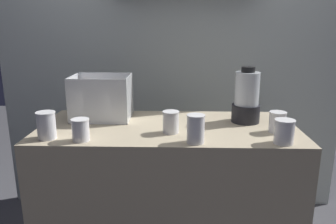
{
  "coord_description": "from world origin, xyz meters",
  "views": [
    {
      "loc": [
        0.05,
        -1.72,
        1.44
      ],
      "look_at": [
        0.0,
        0.0,
        0.98
      ],
      "focal_mm": 35.26,
      "sensor_mm": 36.0,
      "label": 1
    }
  ],
  "objects_px": {
    "juice_cup_beet_far_left": "(47,127)",
    "juice_cup_beet_right": "(196,131)",
    "juice_cup_mango_middle": "(171,123)",
    "juice_cup_pomegranate_left": "(81,131)",
    "carrot_display_bin": "(102,105)",
    "blender_pitcher": "(246,99)",
    "juice_cup_orange_rightmost": "(277,123)",
    "juice_cup_orange_far_right": "(284,133)"
  },
  "relations": [
    {
      "from": "juice_cup_beet_far_left",
      "to": "juice_cup_beet_right",
      "type": "xyz_separation_m",
      "value": [
        0.72,
        -0.04,
        -0.0
      ]
    },
    {
      "from": "juice_cup_beet_far_left",
      "to": "juice_cup_mango_middle",
      "type": "bearing_deg",
      "value": 10.16
    },
    {
      "from": "juice_cup_pomegranate_left",
      "to": "juice_cup_beet_right",
      "type": "xyz_separation_m",
      "value": [
        0.55,
        -0.01,
        0.01
      ]
    },
    {
      "from": "carrot_display_bin",
      "to": "juice_cup_beet_far_left",
      "type": "distance_m",
      "value": 0.41
    },
    {
      "from": "blender_pitcher",
      "to": "juice_cup_mango_middle",
      "type": "bearing_deg",
      "value": -153.63
    },
    {
      "from": "juice_cup_beet_far_left",
      "to": "juice_cup_mango_middle",
      "type": "xyz_separation_m",
      "value": [
        0.6,
        0.11,
        -0.01
      ]
    },
    {
      "from": "blender_pitcher",
      "to": "juice_cup_orange_rightmost",
      "type": "bearing_deg",
      "value": -55.27
    },
    {
      "from": "carrot_display_bin",
      "to": "juice_cup_mango_middle",
      "type": "xyz_separation_m",
      "value": [
        0.41,
        -0.26,
        -0.03
      ]
    },
    {
      "from": "carrot_display_bin",
      "to": "juice_cup_orange_rightmost",
      "type": "bearing_deg",
      "value": -13.44
    },
    {
      "from": "carrot_display_bin",
      "to": "blender_pitcher",
      "type": "distance_m",
      "value": 0.84
    },
    {
      "from": "carrot_display_bin",
      "to": "juice_cup_beet_far_left",
      "type": "xyz_separation_m",
      "value": [
        -0.19,
        -0.36,
        -0.02
      ]
    },
    {
      "from": "juice_cup_beet_right",
      "to": "juice_cup_orange_far_right",
      "type": "height_order",
      "value": "juice_cup_beet_right"
    },
    {
      "from": "carrot_display_bin",
      "to": "juice_cup_mango_middle",
      "type": "relative_size",
      "value": 2.95
    },
    {
      "from": "juice_cup_pomegranate_left",
      "to": "juice_cup_orange_rightmost",
      "type": "xyz_separation_m",
      "value": [
        0.97,
        0.16,
        -0.0
      ]
    },
    {
      "from": "juice_cup_beet_right",
      "to": "juice_cup_orange_rightmost",
      "type": "bearing_deg",
      "value": 21.67
    },
    {
      "from": "juice_cup_orange_rightmost",
      "to": "juice_cup_beet_far_left",
      "type": "bearing_deg",
      "value": -173.37
    },
    {
      "from": "juice_cup_beet_far_left",
      "to": "juice_cup_orange_rightmost",
      "type": "distance_m",
      "value": 1.15
    },
    {
      "from": "juice_cup_orange_rightmost",
      "to": "juice_cup_beet_right",
      "type": "bearing_deg",
      "value": -158.33
    },
    {
      "from": "juice_cup_orange_far_right",
      "to": "juice_cup_pomegranate_left",
      "type": "bearing_deg",
      "value": 179.4
    },
    {
      "from": "juice_cup_orange_far_right",
      "to": "juice_cup_orange_rightmost",
      "type": "xyz_separation_m",
      "value": [
        0.02,
        0.17,
        -0.01
      ]
    },
    {
      "from": "carrot_display_bin",
      "to": "juice_cup_orange_far_right",
      "type": "xyz_separation_m",
      "value": [
        0.94,
        -0.4,
        -0.02
      ]
    },
    {
      "from": "juice_cup_pomegranate_left",
      "to": "juice_cup_mango_middle",
      "type": "distance_m",
      "value": 0.45
    },
    {
      "from": "juice_cup_beet_far_left",
      "to": "juice_cup_orange_far_right",
      "type": "relative_size",
      "value": 1.16
    },
    {
      "from": "juice_cup_mango_middle",
      "to": "blender_pitcher",
      "type": "bearing_deg",
      "value": 26.37
    },
    {
      "from": "blender_pitcher",
      "to": "juice_cup_orange_rightmost",
      "type": "relative_size",
      "value": 2.91
    },
    {
      "from": "juice_cup_beet_far_left",
      "to": "juice_cup_orange_rightmost",
      "type": "bearing_deg",
      "value": 6.63
    },
    {
      "from": "juice_cup_beet_right",
      "to": "blender_pitcher",
      "type": "bearing_deg",
      "value": 49.51
    },
    {
      "from": "carrot_display_bin",
      "to": "blender_pitcher",
      "type": "height_order",
      "value": "blender_pitcher"
    },
    {
      "from": "juice_cup_pomegranate_left",
      "to": "juice_cup_mango_middle",
      "type": "xyz_separation_m",
      "value": [
        0.43,
        0.13,
        0.0
      ]
    },
    {
      "from": "juice_cup_beet_far_left",
      "to": "juice_cup_orange_rightmost",
      "type": "relative_size",
      "value": 1.24
    },
    {
      "from": "juice_cup_beet_far_left",
      "to": "juice_cup_beet_right",
      "type": "distance_m",
      "value": 0.72
    },
    {
      "from": "juice_cup_orange_rightmost",
      "to": "juice_cup_orange_far_right",
      "type": "bearing_deg",
      "value": -95.81
    },
    {
      "from": "juice_cup_mango_middle",
      "to": "juice_cup_orange_far_right",
      "type": "xyz_separation_m",
      "value": [
        0.53,
        -0.14,
        0.0
      ]
    },
    {
      "from": "blender_pitcher",
      "to": "juice_cup_orange_rightmost",
      "type": "distance_m",
      "value": 0.24
    },
    {
      "from": "juice_cup_beet_right",
      "to": "juice_cup_orange_far_right",
      "type": "distance_m",
      "value": 0.41
    },
    {
      "from": "blender_pitcher",
      "to": "juice_cup_beet_far_left",
      "type": "height_order",
      "value": "blender_pitcher"
    },
    {
      "from": "juice_cup_orange_far_right",
      "to": "juice_cup_orange_rightmost",
      "type": "distance_m",
      "value": 0.17
    },
    {
      "from": "blender_pitcher",
      "to": "juice_cup_beet_right",
      "type": "xyz_separation_m",
      "value": [
        -0.3,
        -0.35,
        -0.08
      ]
    },
    {
      "from": "juice_cup_beet_far_left",
      "to": "juice_cup_pomegranate_left",
      "type": "distance_m",
      "value": 0.18
    },
    {
      "from": "blender_pitcher",
      "to": "juice_cup_orange_rightmost",
      "type": "xyz_separation_m",
      "value": [
        0.13,
        -0.18,
        -0.09
      ]
    },
    {
      "from": "blender_pitcher",
      "to": "juice_cup_beet_right",
      "type": "distance_m",
      "value": 0.47
    },
    {
      "from": "carrot_display_bin",
      "to": "juice_cup_pomegranate_left",
      "type": "bearing_deg",
      "value": -92.04
    }
  ]
}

